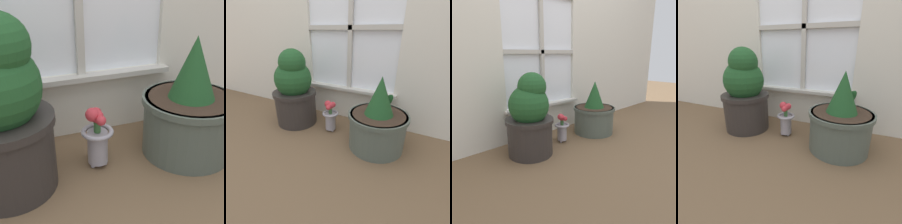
% 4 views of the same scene
% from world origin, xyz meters
% --- Properties ---
extents(ground_plane, '(10.00, 10.00, 0.00)m').
position_xyz_m(ground_plane, '(0.00, 0.00, 0.00)').
color(ground_plane, brown).
extents(potted_plant_left, '(0.38, 0.38, 0.66)m').
position_xyz_m(potted_plant_left, '(-0.38, 0.25, 0.30)').
color(potted_plant_left, '#2D2826').
rests_on(potted_plant_left, ground_plane).
extents(potted_plant_right, '(0.42, 0.42, 0.53)m').
position_xyz_m(potted_plant_right, '(0.38, 0.22, 0.19)').
color(potted_plant_right, '#4C564C').
rests_on(potted_plant_right, ground_plane).
extents(flower_vase, '(0.13, 0.13, 0.27)m').
position_xyz_m(flower_vase, '(-0.03, 0.26, 0.14)').
color(flower_vase, '#99939E').
rests_on(flower_vase, ground_plane).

